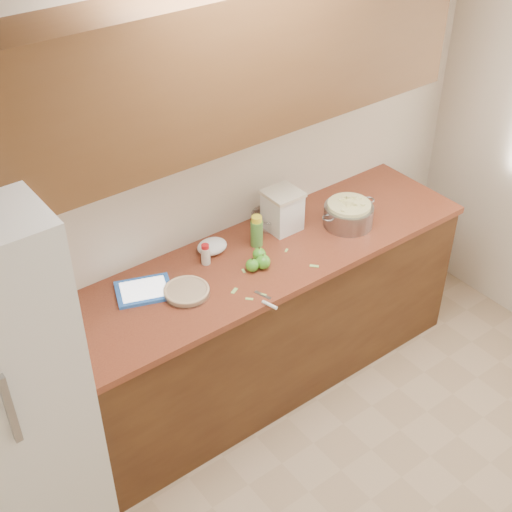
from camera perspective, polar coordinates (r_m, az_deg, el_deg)
room_shell at (r=2.76m, az=18.37°, el=-8.62°), size 3.60×3.60×3.60m
counter_run at (r=4.06m, az=-0.41°, el=-5.57°), size 2.64×0.68×0.92m
upper_cabinets at (r=3.38m, az=-2.16°, el=15.09°), size 2.60×0.34×0.70m
pie at (r=3.55m, az=-5.58°, el=-2.84°), size 0.24×0.24×0.04m
colander at (r=4.05m, az=7.40°, el=3.33°), size 0.38×0.28×0.14m
flour_canister at (r=3.96m, az=2.13°, el=3.70°), size 0.19×0.19×0.23m
tablet at (r=3.60m, az=-8.96°, el=-2.74°), size 0.33×0.29×0.02m
paring_knife at (r=3.48m, az=1.02°, el=-3.81°), size 0.07×0.18×0.02m
lemon_bottle at (r=3.83m, az=0.06°, el=1.98°), size 0.07×0.07×0.18m
cinnamon_shaker at (r=3.72m, az=-4.06°, el=0.12°), size 0.05×0.05×0.12m
vanilla_bottle at (r=3.92m, az=1.99°, el=2.10°), size 0.04×0.04×0.10m
mixing_bowl at (r=4.03m, az=1.10°, el=3.04°), size 0.21×0.21×0.08m
paper_towel at (r=3.82m, az=-3.53°, el=0.78°), size 0.19×0.17×0.07m
apple_left at (r=3.68m, az=-0.30°, el=-0.74°), size 0.07×0.07×0.08m
apple_center at (r=3.75m, az=0.26°, el=0.14°), size 0.07×0.07×0.08m
apple_front at (r=3.69m, az=0.57°, el=-0.47°), size 0.08×0.08×0.09m
peel_a at (r=3.54m, az=0.62°, el=-3.10°), size 0.02×0.03×0.00m
peel_b at (r=3.57m, az=-1.74°, el=-2.80°), size 0.05×0.04×0.00m
peel_c at (r=3.52m, az=-0.55°, el=-3.45°), size 0.04×0.04×0.00m
peel_d at (r=3.84m, az=2.45°, el=0.46°), size 0.03×0.03×0.00m
peel_e at (r=3.74m, az=4.68°, el=-0.81°), size 0.05×0.05×0.00m
peel_f at (r=3.69m, az=-1.00°, el=-1.20°), size 0.02×0.04×0.00m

